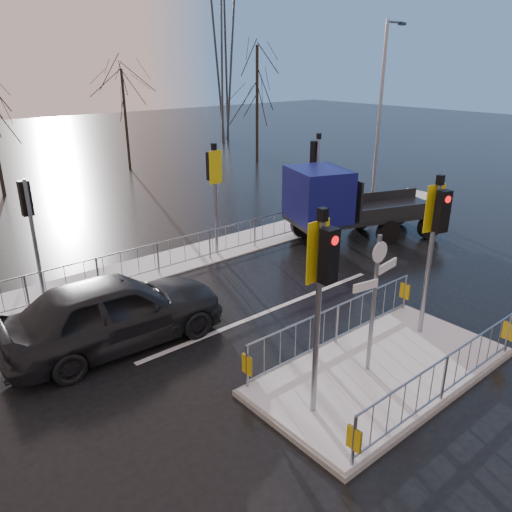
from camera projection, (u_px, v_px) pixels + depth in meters
ground at (383, 373)px, 10.91m from camera, size 120.00×120.00×0.00m
snow_verge at (176, 260)px, 17.05m from camera, size 30.00×2.00×0.04m
lane_markings at (396, 380)px, 10.67m from camera, size 8.00×11.38×0.01m
traffic_island at (384, 358)px, 10.77m from camera, size 6.00×3.04×4.15m
far_kerb_fixtures at (190, 235)px, 16.50m from camera, size 18.00×0.65×3.83m
car_far_lane at (114, 311)px, 11.73m from camera, size 5.31×2.36×1.78m
flatbed_truck at (338, 203)px, 18.40m from camera, size 6.50×4.07×2.83m
tree_far_b at (124, 100)px, 30.13m from camera, size 3.25×3.25×6.14m
tree_far_c at (257, 82)px, 32.41m from camera, size 4.00×4.00×7.55m
street_lamp_right at (381, 110)px, 21.70m from camera, size 1.25×0.18×8.00m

